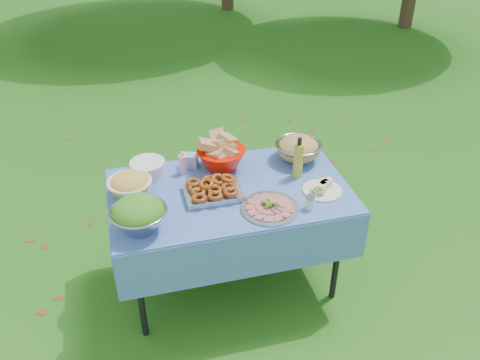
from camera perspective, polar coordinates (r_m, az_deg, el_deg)
name	(u,v)px	position (r m, az deg, el deg)	size (l,w,h in m)	color
ground	(231,280)	(3.60, -1.04, -11.12)	(80.00, 80.00, 0.00)	#103B0A
picnic_table	(230,238)	(3.35, -1.11, -6.48)	(1.46, 0.86, 0.76)	#7BA3ED
salad_bowl	(138,214)	(2.80, -11.34, -3.81)	(0.31, 0.31, 0.20)	#9A9CA3
pasta_bowl_white	(130,184)	(3.10, -12.28, -0.50)	(0.26, 0.26, 0.15)	silver
plate_stack	(148,168)	(3.30, -10.31, 1.36)	(0.22, 0.22, 0.09)	silver
wipes_box	(190,160)	(3.34, -5.64, 2.20)	(0.10, 0.07, 0.09)	#88ABCF
sanitizer_bottle	(183,163)	(3.26, -6.44, 1.97)	(0.05, 0.05, 0.15)	#EE96C3
bread_bowl	(221,154)	(3.28, -2.12, 2.95)	(0.32, 0.32, 0.21)	red
pasta_bowl_steel	(298,148)	(3.40, 6.56, 3.55)	(0.31, 0.31, 0.16)	#9A9CA3
fried_tray	(213,190)	(3.05, -3.04, -1.09)	(0.35, 0.24, 0.08)	#B1B1B6
charcuterie_platter	(270,204)	(2.94, 3.37, -2.66)	(0.34, 0.34, 0.08)	#AAACB2
oil_bottle	(298,157)	(3.19, 6.58, 2.53)	(0.06, 0.06, 0.28)	#A1A924
cheese_plate	(323,187)	(3.13, 9.27, -0.75)	(0.24, 0.24, 0.07)	silver
shaker	(310,202)	(2.97, 7.89, -2.48)	(0.05, 0.05, 0.09)	silver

